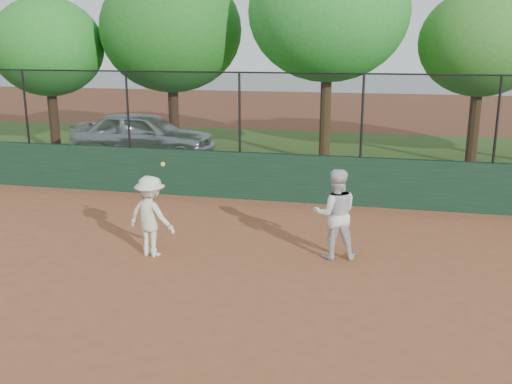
% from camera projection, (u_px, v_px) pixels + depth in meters
% --- Properties ---
extents(ground, '(80.00, 80.00, 0.00)m').
position_uv_depth(ground, '(174.00, 298.00, 8.91)').
color(ground, brown).
rests_on(ground, ground).
extents(back_wall, '(26.00, 0.20, 1.20)m').
position_uv_depth(back_wall, '(259.00, 176.00, 14.41)').
color(back_wall, '#183421').
rests_on(back_wall, ground).
extents(grass_strip, '(36.00, 12.00, 0.01)m').
position_uv_depth(grass_strip, '(296.00, 156.00, 20.22)').
color(grass_strip, '#33591C').
rests_on(grass_strip, ground).
extents(parked_car, '(4.98, 2.23, 1.66)m').
position_uv_depth(parked_car, '(144.00, 135.00, 19.46)').
color(parked_car, silver).
rests_on(parked_car, ground).
extents(player_second, '(0.94, 0.81, 1.68)m').
position_uv_depth(player_second, '(335.00, 214.00, 10.40)').
color(player_second, silver).
rests_on(player_second, ground).
extents(player_main, '(1.10, 0.81, 1.87)m').
position_uv_depth(player_main, '(151.00, 216.00, 10.53)').
color(player_main, beige).
rests_on(player_main, ground).
extents(fence_assembly, '(26.00, 0.06, 2.00)m').
position_uv_depth(fence_assembly, '(258.00, 112.00, 14.01)').
color(fence_assembly, black).
rests_on(fence_assembly, back_wall).
extents(tree_0, '(4.02, 3.65, 5.49)m').
position_uv_depth(tree_0, '(47.00, 47.00, 20.21)').
color(tree_0, '#402817').
rests_on(tree_0, ground).
extents(tree_1, '(4.99, 4.53, 6.48)m').
position_uv_depth(tree_1, '(171.00, 30.00, 19.88)').
color(tree_1, '#3D2615').
rests_on(tree_1, ground).
extents(tree_2, '(5.09, 4.63, 7.05)m').
position_uv_depth(tree_2, '(328.00, 12.00, 17.92)').
color(tree_2, '#4D321B').
rests_on(tree_2, ground).
extents(tree_3, '(3.86, 3.51, 5.55)m').
position_uv_depth(tree_3, '(482.00, 43.00, 17.73)').
color(tree_3, '#422B16').
rests_on(tree_3, ground).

